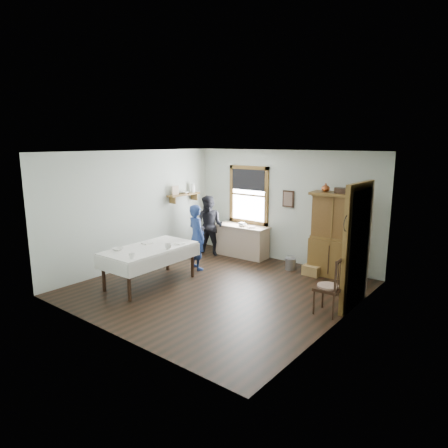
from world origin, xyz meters
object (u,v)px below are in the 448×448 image
Objects in this scene: china_hutch at (334,235)px; pail at (291,264)px; work_counter at (242,241)px; wicker_basket at (312,270)px; dining_table at (150,266)px; figure_dark at (209,228)px; woman_blue at (197,240)px; spindle_chair at (329,286)px.

china_hutch is 1.23m from pail.
work_counter is 3.71× the size of wicker_basket.
china_hutch is at bearing -2.40° from work_counter.
pail is at bearing -9.70° from work_counter.
dining_table is at bearing -124.41° from pail.
china_hutch is at bearing 35.99° from wicker_basket.
figure_dark is at bearing -176.38° from china_hutch.
china_hutch is 3.05m from woman_blue.
spindle_chair is at bearing -73.12° from china_hutch.
woman_blue is (-0.20, -1.50, 0.30)m from work_counter.
spindle_chair is 3.43m from woman_blue.
pail reaches higher than wicker_basket.
china_hutch is 1.82× the size of spindle_chair.
work_counter is at bearing 18.08° from figure_dark.
woman_blue is at bearing -99.91° from work_counter.
woman_blue is at bearing -154.96° from china_hutch.
woman_blue is at bearing -142.90° from pail.
china_hutch is 3.20m from figure_dark.
work_counter is at bearing 175.62° from china_hutch.
work_counter is at bearing 172.78° from pail.
pail is at bearing 129.42° from spindle_chair.
figure_dark is at bearing 154.58° from spindle_chair.
work_counter is at bearing 144.31° from spindle_chair.
wicker_basket is (-1.11, 1.67, -0.39)m from spindle_chair.
spindle_chair reaches higher than wicker_basket.
work_counter reaches higher than dining_table.
work_counter is at bearing 173.03° from wicker_basket.
china_hutch is at bearing -129.98° from woman_blue.
pail is at bearing -122.38° from woman_blue.
dining_table is at bearing -138.44° from china_hutch.
china_hutch reaches higher than figure_dark.
work_counter is at bearing -76.91° from woman_blue.
work_counter is 0.98× the size of figure_dark.
pail is (1.80, 2.63, -0.26)m from dining_table.
figure_dark is (-0.43, 2.38, 0.33)m from dining_table.
spindle_chair is (0.75, -1.93, -0.41)m from china_hutch.
dining_table is 5.18× the size of wicker_basket.
work_counter reaches higher than pail.
work_counter is 2.51m from china_hutch.
dining_table is 3.60m from spindle_chair.
figure_dark is at bearing 100.21° from dining_table.
spindle_chair is (3.48, 0.91, 0.11)m from dining_table.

